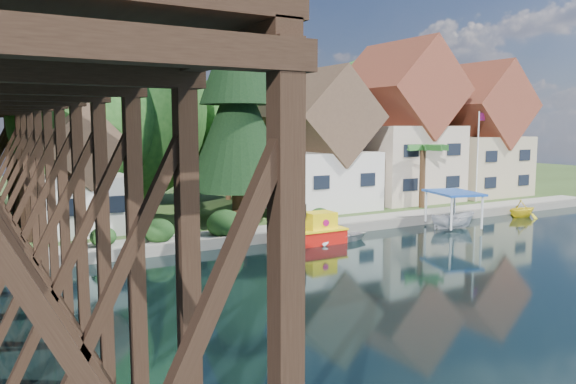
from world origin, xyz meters
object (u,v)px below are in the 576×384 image
(shed, at_px, (83,178))
(boat_white_a, at_px, (336,234))
(house_left, at_px, (316,150))
(flagpole, at_px, (479,147))
(trestle_bridge, at_px, (0,166))
(boat_canopy, at_px, (453,213))
(house_right, at_px, (474,139))
(tugboat, at_px, (317,231))
(conifer, at_px, (238,95))
(house_center, at_px, (398,133))
(palm_tree, at_px, (423,149))
(boat_yellow, at_px, (522,208))

(shed, bearing_deg, boat_white_a, -31.72)
(house_left, bearing_deg, flagpole, -15.88)
(trestle_bridge, distance_m, flagpole, 37.72)
(boat_canopy, bearing_deg, trestle_bridge, -178.98)
(flagpole, bearing_deg, house_right, 45.78)
(tugboat, distance_m, boat_white_a, 1.47)
(trestle_bridge, relative_size, conifer, 2.48)
(house_center, height_order, palm_tree, house_center)
(shed, distance_m, boat_yellow, 32.02)
(boat_yellow, bearing_deg, boat_white_a, 91.93)
(flagpole, bearing_deg, tugboat, -164.36)
(tugboat, bearing_deg, trestle_bridge, -176.13)
(flagpole, xyz_separation_m, tugboat, (-20.30, -5.68, -4.49))
(trestle_bridge, distance_m, boat_canopy, 27.83)
(house_center, xyz_separation_m, conifer, (-16.98, -3.14, 2.66))
(shed, bearing_deg, palm_tree, -6.47)
(house_left, relative_size, boat_yellow, 3.93)
(house_center, bearing_deg, boat_yellow, -69.07)
(house_center, relative_size, boat_yellow, 4.96)
(trestle_bridge, bearing_deg, conifer, 28.60)
(shed, xyz_separation_m, boat_white_a, (13.23, -8.18, -3.41))
(trestle_bridge, relative_size, house_left, 4.01)
(house_left, distance_m, boat_canopy, 11.98)
(house_left, bearing_deg, conifer, -161.71)
(conifer, distance_m, boat_canopy, 16.69)
(house_left, bearing_deg, boat_canopy, -66.49)
(boat_canopy, bearing_deg, tugboat, 176.55)
(conifer, bearing_deg, boat_white_a, -65.48)
(boat_canopy, distance_m, boat_yellow, 8.39)
(house_center, height_order, house_right, house_center)
(boat_yellow, bearing_deg, tugboat, 91.94)
(house_center, distance_m, boat_yellow, 12.16)
(trestle_bridge, distance_m, tugboat, 17.45)
(trestle_bridge, xyz_separation_m, house_left, (23.00, 10.83, -0.21))
(trestle_bridge, relative_size, boat_white_a, 10.97)
(flagpole, relative_size, boat_yellow, 2.76)
(shed, relative_size, palm_tree, 1.47)
(shed, height_order, boat_yellow, shed)
(boat_yellow, bearing_deg, house_center, 22.43)
(tugboat, bearing_deg, boat_white_a, 0.58)
(shed, relative_size, boat_white_a, 1.95)
(house_left, xyz_separation_m, shed, (-18.00, -1.50, -1.31))
(house_center, xyz_separation_m, boat_yellow, (3.84, -10.04, -5.68))
(trestle_bridge, bearing_deg, boat_yellow, 2.05)
(palm_tree, relative_size, tugboat, 1.55)
(tugboat, height_order, boat_canopy, boat_canopy)
(tugboat, height_order, boat_white_a, tugboat)
(palm_tree, bearing_deg, house_left, 149.16)
(house_left, xyz_separation_m, boat_white_a, (-4.77, -9.68, -4.72))
(house_left, relative_size, palm_tree, 2.06)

